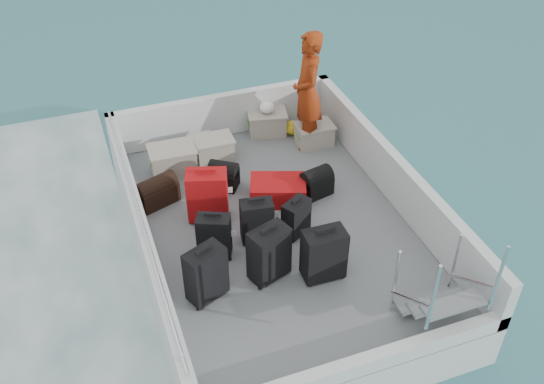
{
  "coord_description": "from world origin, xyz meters",
  "views": [
    {
      "loc": [
        -2.13,
        -5.67,
        5.93
      ],
      "look_at": [
        0.03,
        0.24,
        1.0
      ],
      "focal_mm": 40.0,
      "sensor_mm": 36.0,
      "label": 1
    }
  ],
  "objects": [
    {
      "name": "suitcase_5",
      "position": [
        -0.79,
        0.48,
        0.98
      ],
      "size": [
        0.6,
        0.46,
        0.73
      ],
      "primitive_type": "cube",
      "rotation": [
        0.0,
        0.0,
        -0.31
      ],
      "color": "#A90D0F",
      "rests_on": "deck"
    },
    {
      "name": "deck_fittings",
      "position": [
        0.35,
        -0.32,
        0.99
      ],
      "size": [
        3.6,
        5.0,
        0.9
      ],
      "color": "silver",
      "rests_on": "deck"
    },
    {
      "name": "duffel_0",
      "position": [
        -1.36,
        1.02,
        0.78
      ],
      "size": [
        0.62,
        0.47,
        0.32
      ],
      "primitive_type": null,
      "rotation": [
        0.0,
        0.0,
        0.34
      ],
      "color": "black",
      "rests_on": "deck"
    },
    {
      "name": "suitcase_6",
      "position": [
        0.21,
        -1.05,
        0.96
      ],
      "size": [
        0.5,
        0.31,
        0.69
      ],
      "primitive_type": "cube",
      "rotation": [
        0.0,
        0.0,
        -0.03
      ],
      "color": "black",
      "rests_on": "deck"
    },
    {
      "name": "duffel_2",
      "position": [
        0.77,
        0.46,
        0.78
      ],
      "size": [
        0.47,
        0.39,
        0.32
      ],
      "primitive_type": null,
      "rotation": [
        0.0,
        0.0,
        0.23
      ],
      "color": "black",
      "rests_on": "deck"
    },
    {
      "name": "suitcase_7",
      "position": [
        0.19,
        -0.24,
        0.88
      ],
      "size": [
        0.43,
        0.37,
        0.52
      ],
      "primitive_type": "cube",
      "rotation": [
        0.0,
        0.0,
        0.53
      ],
      "color": "black",
      "rests_on": "deck"
    },
    {
      "name": "ground",
      "position": [
        0.0,
        0.0,
        0.0
      ],
      "size": [
        160.0,
        160.0,
        0.0
      ],
      "primitive_type": "plane",
      "color": "#1A555C",
      "rests_on": "ground"
    },
    {
      "name": "duffel_1",
      "position": [
        -0.4,
        1.06,
        0.78
      ],
      "size": [
        0.5,
        0.47,
        0.32
      ],
      "primitive_type": null,
      "rotation": [
        0.0,
        0.0,
        -0.61
      ],
      "color": "black",
      "rests_on": "deck"
    },
    {
      "name": "yellow_bag",
      "position": [
        1.03,
        2.04,
        0.73
      ],
      "size": [
        0.28,
        0.26,
        0.22
      ],
      "primitive_type": "ellipsoid",
      "color": "gold",
      "rests_on": "deck"
    },
    {
      "name": "crate_2",
      "position": [
        0.67,
        2.2,
        0.79
      ],
      "size": [
        0.65,
        0.52,
        0.35
      ],
      "primitive_type": "cube",
      "rotation": [
        0.0,
        0.0,
        -0.22
      ],
      "color": "#AAA394",
      "rests_on": "deck"
    },
    {
      "name": "passenger",
      "position": [
        1.12,
        1.67,
        1.55
      ],
      "size": [
        0.57,
        0.76,
        1.87
      ],
      "primitive_type": "imported",
      "rotation": [
        0.0,
        0.0,
        -1.76
      ],
      "color": "#C53D12",
      "rests_on": "deck"
    },
    {
      "name": "crate_0",
      "position": [
        -1.0,
        1.66,
        0.81
      ],
      "size": [
        0.66,
        0.47,
        0.39
      ],
      "primitive_type": "cube",
      "rotation": [
        0.0,
        0.0,
        -0.04
      ],
      "color": "#AAA394",
      "rests_on": "deck"
    },
    {
      "name": "suitcase_8",
      "position": [
        0.22,
        0.52,
        0.77
      ],
      "size": [
        0.89,
        0.73,
        0.3
      ],
      "primitive_type": "cube",
      "rotation": [
        0.0,
        0.0,
        1.22
      ],
      "color": "#A90D0F",
      "rests_on": "deck"
    },
    {
      "name": "suitcase_0",
      "position": [
        -1.18,
        -0.89,
        0.97
      ],
      "size": [
        0.52,
        0.42,
        0.7
      ],
      "primitive_type": "cube",
      "rotation": [
        0.0,
        0.0,
        0.41
      ],
      "color": "black",
      "rests_on": "deck"
    },
    {
      "name": "white_bag",
      "position": [
        0.67,
        2.2,
        1.06
      ],
      "size": [
        0.24,
        0.24,
        0.18
      ],
      "primitive_type": "ellipsoid",
      "color": "white",
      "rests_on": "crate_2"
    },
    {
      "name": "deck",
      "position": [
        0.0,
        0.0,
        0.61
      ],
      "size": [
        3.3,
        4.7,
        0.02
      ],
      "primitive_type": "cube",
      "color": "slate",
      "rests_on": "ferry_hull"
    },
    {
      "name": "crate_3",
      "position": [
        1.25,
        1.63,
        0.78
      ],
      "size": [
        0.55,
        0.38,
        0.33
      ],
      "primitive_type": "cube",
      "rotation": [
        0.0,
        0.0,
        -0.02
      ],
      "color": "#AAA394",
      "rests_on": "deck"
    },
    {
      "name": "suitcase_3",
      "position": [
        -0.4,
        -0.83,
        0.98
      ],
      "size": [
        0.54,
        0.42,
        0.72
      ],
      "primitive_type": "cube",
      "rotation": [
        0.0,
        0.0,
        0.34
      ],
      "color": "black",
      "rests_on": "deck"
    },
    {
      "name": "ferry_hull",
      "position": [
        0.0,
        0.0,
        0.3
      ],
      "size": [
        3.6,
        5.0,
        0.6
      ],
      "primitive_type": "cube",
      "color": "silver",
      "rests_on": "ground"
    },
    {
      "name": "suitcase_1",
      "position": [
        -0.91,
        -0.26,
        0.93
      ],
      "size": [
        0.47,
        0.38,
        0.61
      ],
      "primitive_type": "cube",
      "rotation": [
        0.0,
        0.0,
        -0.42
      ],
      "color": "black",
      "rests_on": "deck"
    },
    {
      "name": "crate_1",
      "position": [
        -0.34,
        1.78,
        0.79
      ],
      "size": [
        0.56,
        0.39,
        0.33
      ],
      "primitive_type": "cube",
      "rotation": [
        0.0,
        0.0,
        -0.01
      ],
      "color": "#AAA394",
      "rests_on": "deck"
    },
    {
      "name": "suitcase_4",
      "position": [
        -0.32,
        -0.17,
        0.92
      ],
      "size": [
        0.44,
        0.3,
        0.61
      ],
      "primitive_type": "cube",
      "rotation": [
        0.0,
        0.0,
        -0.15
      ],
      "color": "black",
      "rests_on": "deck"
    }
  ]
}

